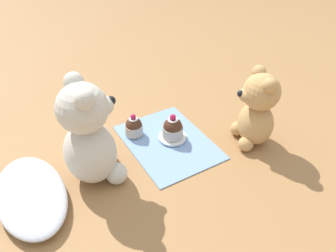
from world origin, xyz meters
TOP-DOWN VIEW (x-y plane):
  - ground_plane at (0.00, 0.00)m, footprint 4.00×4.00m
  - knitted_placemat at (0.00, 0.00)m, footprint 0.27×0.21m
  - tulle_cloth at (-0.02, 0.36)m, footprint 0.26×0.14m
  - teddy_bear_cream at (-0.02, 0.21)m, footprint 0.14×0.13m
  - teddy_bear_tan at (-0.11, -0.20)m, footprint 0.13×0.12m
  - cupcake_near_cream_bear at (0.07, 0.06)m, footprint 0.05×0.05m
  - saucer_plate at (0.01, -0.02)m, footprint 0.08×0.08m
  - cupcake_near_tan_bear at (0.01, -0.02)m, footprint 0.06×0.06m

SIDE VIEW (x-z plane):
  - ground_plane at x=0.00m, z-range 0.00..0.00m
  - knitted_placemat at x=0.00m, z-range 0.00..0.01m
  - saucer_plate at x=0.01m, z-range 0.01..0.01m
  - tulle_cloth at x=-0.02m, z-range 0.00..0.04m
  - cupcake_near_cream_bear at x=0.07m, z-range 0.00..0.06m
  - cupcake_near_tan_bear at x=0.01m, z-range 0.00..0.07m
  - teddy_bear_tan at x=-0.11m, z-range 0.00..0.20m
  - teddy_bear_cream at x=-0.02m, z-range -0.01..0.25m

